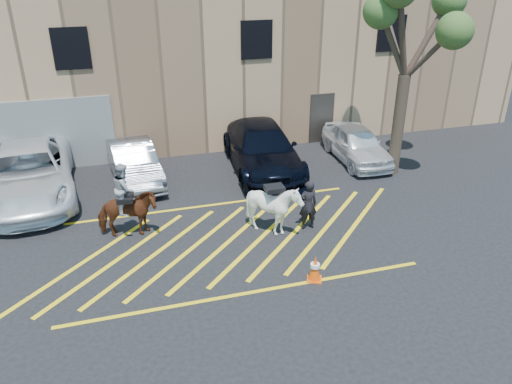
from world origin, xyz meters
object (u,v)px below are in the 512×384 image
object	(u,v)px
handler	(308,205)
car_white_pickup	(28,173)
car_silver_sedan	(134,163)
tree	(412,19)
car_blue_suv	(262,148)
car_white_suv	(356,144)
saddled_white	(274,208)
traffic_cone	(315,268)
mounted_bay	(126,208)

from	to	relation	value
handler	car_white_pickup	bearing A→B (deg)	-28.62
car_silver_sedan	tree	world-z (taller)	tree
car_silver_sedan	tree	xyz separation A→B (m)	(9.66, -2.02, 4.97)
car_silver_sedan	handler	size ratio (longest dim) A/B	2.72
car_blue_suv	handler	xyz separation A→B (m)	(0.01, -4.86, -0.07)
car_white_suv	saddled_white	bearing A→B (deg)	-135.14
car_silver_sedan	car_white_suv	world-z (taller)	same
car_white_pickup	car_white_suv	world-z (taller)	car_white_pickup
traffic_cone	tree	bearing A→B (deg)	45.66
car_blue_suv	saddled_white	xyz separation A→B (m)	(-1.09, -4.85, -0.02)
car_blue_suv	car_white_suv	size ratio (longest dim) A/B	1.42
car_silver_sedan	car_white_suv	bearing A→B (deg)	-9.49
handler	car_white_suv	bearing A→B (deg)	-129.64
handler	car_silver_sedan	bearing A→B (deg)	-45.72
car_blue_suv	handler	distance (m)	4.86
car_blue_suv	car_white_suv	xyz separation A→B (m)	(3.95, -0.20, -0.15)
car_white_suv	tree	world-z (taller)	tree
tree	car_blue_suv	bearing A→B (deg)	159.85
car_white_pickup	traffic_cone	distance (m)	10.62
car_blue_suv	saddled_white	distance (m)	4.97
car_white_pickup	saddled_white	world-z (taller)	car_white_pickup
car_white_pickup	car_blue_suv	world-z (taller)	car_white_pickup
car_silver_sedan	car_white_suv	distance (m)	8.85
traffic_cone	handler	bearing A→B (deg)	72.72
tree	traffic_cone	bearing A→B (deg)	-134.34
saddled_white	car_white_pickup	bearing A→B (deg)	147.27
handler	saddled_white	size ratio (longest dim) A/B	0.95
saddled_white	traffic_cone	size ratio (longest dim) A/B	2.32
tree	car_white_pickup	bearing A→B (deg)	172.96
saddled_white	tree	xyz separation A→B (m)	(5.86, 3.10, 4.84)
car_white_suv	saddled_white	distance (m)	6.86
car_white_pickup	car_blue_suv	xyz separation A→B (m)	(8.46, 0.12, -0.01)
car_white_suv	traffic_cone	bearing A→B (deg)	-121.11
car_white_suv	saddled_white	size ratio (longest dim) A/B	2.49
handler	mounted_bay	bearing A→B (deg)	-10.36
mounted_bay	saddled_white	xyz separation A→B (m)	(4.25, -1.04, -0.10)
saddled_white	traffic_cone	distance (m)	2.66
car_blue_suv	handler	bearing A→B (deg)	-86.17
car_white_pickup	saddled_white	size ratio (longest dim) A/B	3.75
car_blue_suv	saddled_white	bearing A→B (deg)	-98.85
handler	mounted_bay	distance (m)	5.45
mounted_bay	traffic_cone	world-z (taller)	mounted_bay
car_silver_sedan	mounted_bay	bearing A→B (deg)	-102.81
car_white_suv	traffic_cone	size ratio (longest dim) A/B	5.77
handler	traffic_cone	distance (m)	2.76
car_white_pickup	car_blue_suv	distance (m)	8.46
handler	mounted_bay	size ratio (longest dim) A/B	0.68
handler	saddled_white	distance (m)	1.09
mounted_bay	tree	bearing A→B (deg)	11.55
car_blue_suv	saddled_white	world-z (taller)	car_blue_suv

